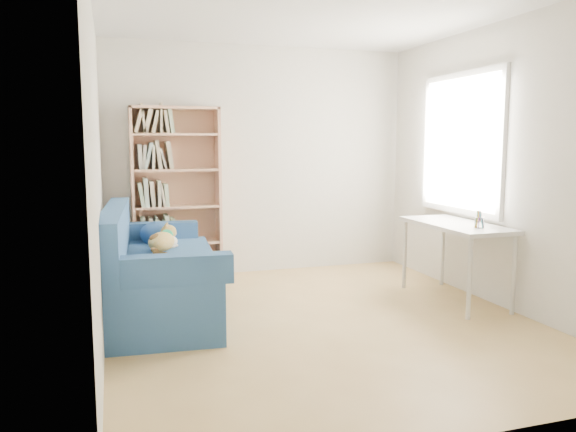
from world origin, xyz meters
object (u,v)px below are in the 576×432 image
at_px(desk, 456,231).
at_px(pen_cup, 479,221).
at_px(sofa, 155,274).
at_px(bookshelf, 177,202).

distance_m(desk, pen_cup, 0.34).
relative_size(sofa, desk, 1.65).
bearing_deg(sofa, pen_cup, -10.67).
relative_size(sofa, pen_cup, 12.38).
distance_m(sofa, bookshelf, 1.33).
relative_size(bookshelf, desk, 1.56).
relative_size(sofa, bookshelf, 1.06).
bearing_deg(desk, pen_cup, -84.91).
xyz_separation_m(bookshelf, pen_cup, (2.47, -1.92, -0.06)).
bearing_deg(desk, bookshelf, 146.58).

